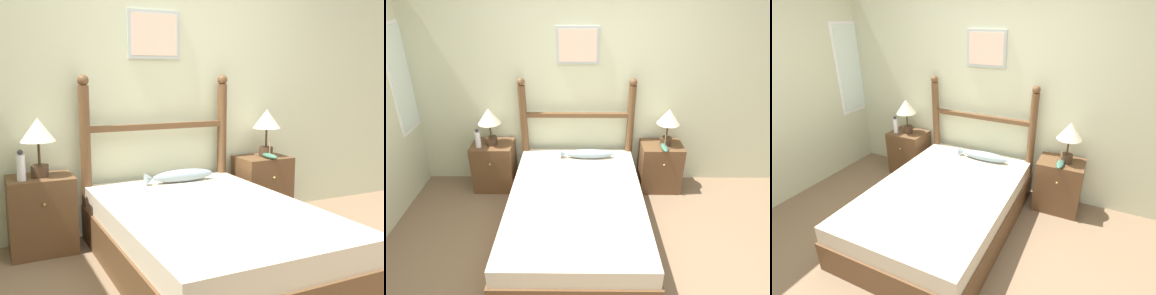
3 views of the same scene
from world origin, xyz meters
TOP-DOWN VIEW (x-y plane):
  - wall_back at (-0.00, 1.73)m, footprint 6.40×0.08m
  - bed at (-0.15, 0.63)m, footprint 1.36×2.03m
  - headboard at (-0.15, 1.60)m, footprint 1.37×0.09m
  - nightstand_left at (-1.17, 1.48)m, footprint 0.49×0.40m
  - nightstand_right at (0.87, 1.48)m, footprint 0.49×0.40m
  - table_lamp_left at (-1.16, 1.48)m, footprint 0.26×0.26m
  - table_lamp_right at (0.91, 1.48)m, footprint 0.26×0.26m
  - bottle at (-1.30, 1.40)m, footprint 0.06×0.06m
  - model_boat at (0.87, 1.36)m, footprint 0.08×0.22m
  - fish_pillow at (-0.03, 1.40)m, footprint 0.62×0.12m

SIDE VIEW (x-z plane):
  - bed at x=-0.15m, z-range 0.00..0.46m
  - nightstand_left at x=-1.17m, z-range 0.00..0.60m
  - nightstand_right at x=0.87m, z-range 0.00..0.60m
  - fish_pillow at x=-0.03m, z-range 0.46..0.57m
  - model_boat at x=0.87m, z-range 0.53..0.71m
  - bottle at x=-1.30m, z-range 0.59..0.82m
  - headboard at x=-0.15m, z-range 0.04..1.41m
  - table_lamp_left at x=-1.16m, z-range 0.70..1.15m
  - table_lamp_right at x=0.91m, z-range 0.70..1.15m
  - wall_back at x=0.00m, z-range 0.00..2.55m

